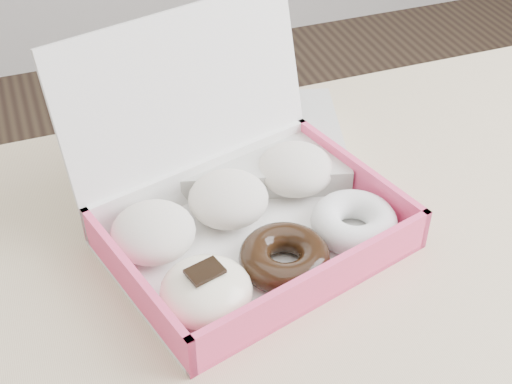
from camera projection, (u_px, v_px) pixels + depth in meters
name	position (u px, v px, depth m)	size (l,w,h in m)	color
table	(459.00, 298.00, 0.86)	(1.20, 0.80, 0.75)	tan
donut_box	(243.00, 213.00, 0.80)	(0.38, 0.35, 0.23)	white
newspapers	(246.00, 144.00, 0.94)	(0.25, 0.20, 0.04)	beige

